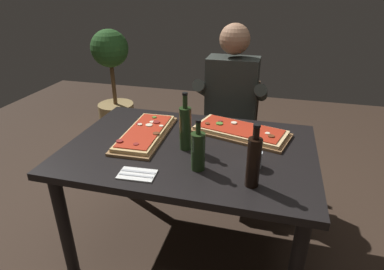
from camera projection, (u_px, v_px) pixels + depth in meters
name	position (u px, v px, depth m)	size (l,w,h in m)	color
ground_plane	(190.00, 244.00, 2.15)	(6.40, 6.40, 0.00)	#38281E
dining_table	(190.00, 161.00, 1.87)	(1.40, 0.96, 0.74)	black
pizza_rectangular_front	(240.00, 131.00, 1.97)	(0.63, 0.41, 0.05)	brown
pizza_rectangular_left	(145.00, 133.00, 1.95)	(0.27, 0.58, 0.05)	olive
wine_bottle_dark	(185.00, 127.00, 1.76)	(0.07, 0.07, 0.33)	#233819
oil_bottle_amber	(254.00, 161.00, 1.43)	(0.06, 0.06, 0.31)	black
vinegar_bottle_green	(198.00, 151.00, 1.57)	(0.07, 0.07, 0.27)	#233819
tumbler_near_camera	(254.00, 160.00, 1.62)	(0.08, 0.08, 0.09)	silver
napkin_cutlery_set	(137.00, 174.00, 1.56)	(0.19, 0.12, 0.01)	white
diner_chair	(231.00, 129.00, 2.66)	(0.44, 0.44, 0.87)	#3D2B1E
seated_diner	(230.00, 105.00, 2.44)	(0.53, 0.41, 1.33)	#23232D
potted_plant_corner	(113.00, 81.00, 3.54)	(0.40, 0.40, 1.15)	tan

